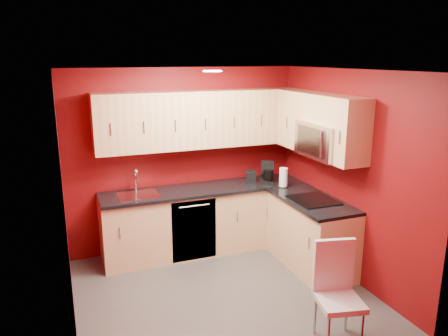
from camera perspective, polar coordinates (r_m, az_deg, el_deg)
floor at (r=5.19m, az=-0.18°, el=-16.12°), size 3.20×3.20×0.00m
ceiling at (r=4.48m, az=-0.21°, el=12.63°), size 3.20×3.20×0.00m
wall_back at (r=6.06m, az=-5.27°, el=1.10°), size 3.20×0.00×3.20m
wall_front at (r=3.41m, az=8.97°, el=-9.78°), size 3.20×0.00×3.20m
wall_left at (r=4.40m, az=-20.10°, el=-4.89°), size 0.00×3.00×3.00m
wall_right at (r=5.44m, az=15.74°, el=-0.93°), size 0.00×3.00×3.00m
base_cabinets_back at (r=6.08m, az=-2.48°, el=-6.84°), size 2.80×0.60×0.87m
base_cabinets_right at (r=5.73m, az=11.25°, el=-8.49°), size 0.60×1.30×0.87m
countertop_back at (r=5.92m, az=-2.48°, el=-2.78°), size 2.80×0.63×0.04m
countertop_right at (r=5.55m, az=11.43°, el=-4.24°), size 0.63×1.27×0.04m
upper_cabinets_back at (r=5.85m, az=-3.03°, el=6.39°), size 2.80×0.35×0.75m
upper_cabinets_right at (r=5.57m, az=12.03°, el=6.34°), size 0.35×1.55×0.75m
microwave at (r=5.39m, az=13.02°, el=3.58°), size 0.42×0.76×0.42m
cooktop at (r=5.52m, az=11.60°, el=-4.11°), size 0.50×0.55×0.01m
sink at (r=5.71m, az=-11.14°, el=-3.13°), size 0.52×0.42×0.35m
dishwasher_front at (r=5.76m, az=-3.93°, el=-8.13°), size 0.60×0.02×0.82m
downlight at (r=4.76m, az=-1.53°, el=12.55°), size 0.20×0.20×0.01m
coffee_maker at (r=6.15m, az=5.67°, el=-0.58°), size 0.26×0.29×0.29m
napkin_holder at (r=6.21m, az=3.54°, el=-1.05°), size 0.19×0.19×0.15m
paper_towel at (r=5.98m, az=7.77°, el=-1.23°), size 0.19×0.19×0.26m
dining_chair at (r=4.33m, az=14.87°, el=-15.87°), size 0.48×0.49×0.98m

